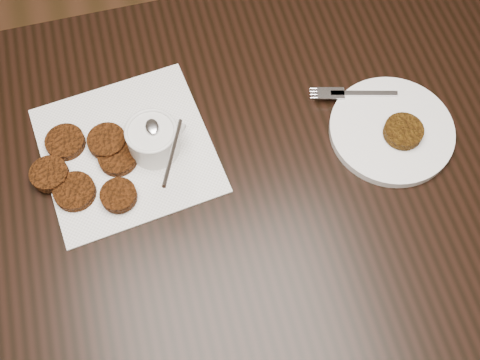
# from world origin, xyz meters

# --- Properties ---
(floor) EXTENTS (4.00, 4.00, 0.00)m
(floor) POSITION_xyz_m (0.00, 0.00, 0.00)
(floor) COLOR brown
(floor) RESTS_ON ground
(table) EXTENTS (1.47, 0.94, 0.75)m
(table) POSITION_xyz_m (-0.08, 0.12, 0.38)
(table) COLOR black
(table) RESTS_ON floor
(napkin) EXTENTS (0.33, 0.33, 0.00)m
(napkin) POSITION_xyz_m (-0.15, 0.25, 0.75)
(napkin) COLOR white
(napkin) RESTS_ON table
(sauce_ramekin) EXTENTS (0.14, 0.14, 0.13)m
(sauce_ramekin) POSITION_xyz_m (-0.10, 0.24, 0.82)
(sauce_ramekin) COLOR silver
(sauce_ramekin) RESTS_ON napkin
(patty_cluster) EXTENTS (0.27, 0.27, 0.02)m
(patty_cluster) POSITION_xyz_m (-0.22, 0.22, 0.77)
(patty_cluster) COLOR #5A260B
(patty_cluster) RESTS_ON napkin
(plate_with_patty) EXTENTS (0.28, 0.28, 0.03)m
(plate_with_patty) POSITION_xyz_m (0.32, 0.17, 0.77)
(plate_with_patty) COLOR white
(plate_with_patty) RESTS_ON table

